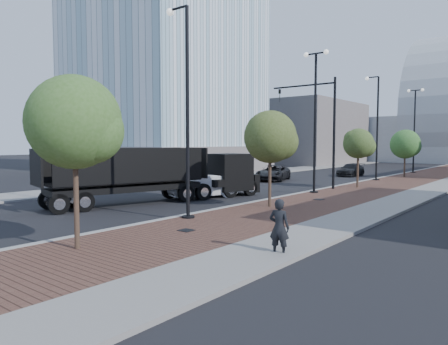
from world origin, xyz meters
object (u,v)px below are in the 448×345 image
Objects in this scene: white_sedan at (203,186)px; dark_car_mid at (273,173)px; pedestrian at (279,227)px; dump_truck at (184,178)px.

dark_car_mid is at bearing 128.04° from white_sedan.
white_sedan is 13.68m from pedestrian.
dump_truck is 3.17× the size of white_sedan.
dark_car_mid is 25.55m from pedestrian.
white_sedan is 2.46× the size of pedestrian.
dark_car_mid is at bearing -68.04° from pedestrian.
dark_car_mid is (-2.71, 14.30, -0.61)m from dump_truck.
pedestrian is at bearing -14.15° from white_sedan.
dump_truck reaches higher than white_sedan.
dark_car_mid is at bearing 115.41° from dump_truck.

